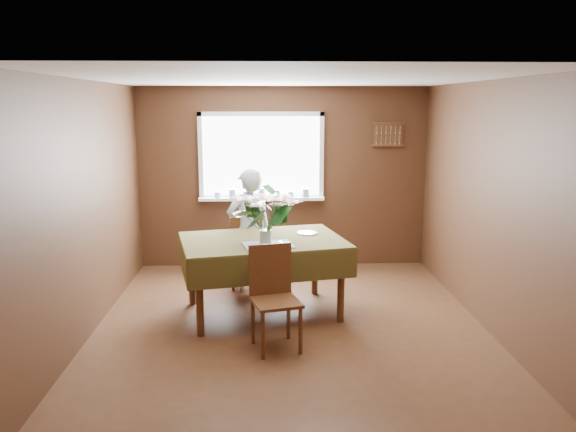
{
  "coord_description": "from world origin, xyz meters",
  "views": [
    {
      "loc": [
        -0.25,
        -5.51,
        2.27
      ],
      "look_at": [
        0.0,
        0.55,
        1.05
      ],
      "focal_mm": 35.0,
      "sensor_mm": 36.0,
      "label": 1
    }
  ],
  "objects_px": {
    "chair_far": "(245,248)",
    "flower_bouquet": "(265,212)",
    "dining_table": "(263,248)",
    "seated_woman": "(249,231)",
    "chair_near": "(273,292)"
  },
  "relations": [
    {
      "from": "chair_far",
      "to": "chair_near",
      "type": "relative_size",
      "value": 0.96
    },
    {
      "from": "chair_far",
      "to": "flower_bouquet",
      "type": "relative_size",
      "value": 1.5
    },
    {
      "from": "flower_bouquet",
      "to": "seated_woman",
      "type": "bearing_deg",
      "value": 101.0
    },
    {
      "from": "dining_table",
      "to": "chair_far",
      "type": "bearing_deg",
      "value": 92.1
    },
    {
      "from": "chair_far",
      "to": "seated_woman",
      "type": "bearing_deg",
      "value": 110.47
    },
    {
      "from": "seated_woman",
      "to": "flower_bouquet",
      "type": "bearing_deg",
      "value": 81.48
    },
    {
      "from": "chair_far",
      "to": "chair_near",
      "type": "height_order",
      "value": "chair_near"
    },
    {
      "from": "dining_table",
      "to": "chair_near",
      "type": "height_order",
      "value": "chair_near"
    },
    {
      "from": "chair_near",
      "to": "seated_woman",
      "type": "bearing_deg",
      "value": 83.83
    },
    {
      "from": "dining_table",
      "to": "chair_near",
      "type": "distance_m",
      "value": 0.88
    },
    {
      "from": "chair_near",
      "to": "seated_woman",
      "type": "relative_size",
      "value": 0.64
    },
    {
      "from": "dining_table",
      "to": "seated_woman",
      "type": "height_order",
      "value": "seated_woman"
    },
    {
      "from": "chair_far",
      "to": "flower_bouquet",
      "type": "bearing_deg",
      "value": 92.24
    },
    {
      "from": "dining_table",
      "to": "chair_far",
      "type": "relative_size",
      "value": 2.08
    },
    {
      "from": "seated_woman",
      "to": "chair_far",
      "type": "bearing_deg",
      "value": -78.54
    }
  ]
}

